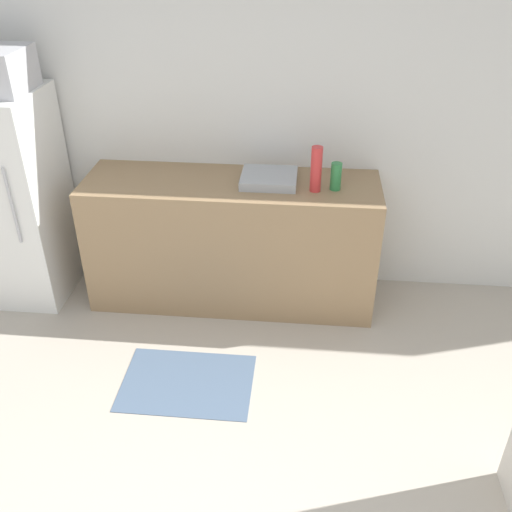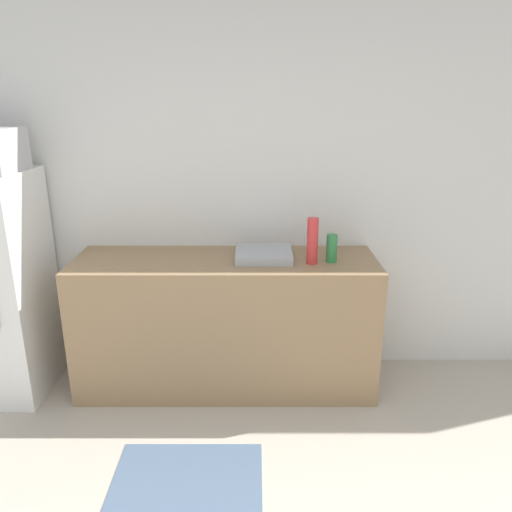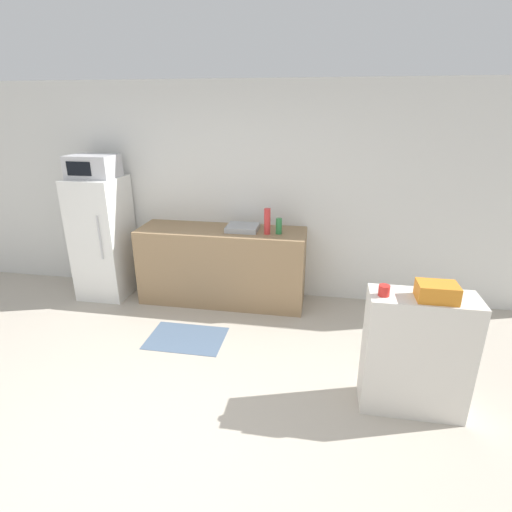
{
  "view_description": "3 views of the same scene",
  "coord_description": "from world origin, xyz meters",
  "px_view_note": "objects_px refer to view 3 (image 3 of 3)",
  "views": [
    {
      "loc": [
        0.45,
        -1.12,
        2.52
      ],
      "look_at": [
        0.2,
        1.49,
        0.89
      ],
      "focal_mm": 40.0,
      "sensor_mm": 36.0,
      "label": 1
    },
    {
      "loc": [
        0.15,
        -0.76,
        1.97
      ],
      "look_at": [
        0.15,
        1.94,
        1.09
      ],
      "focal_mm": 35.0,
      "sensor_mm": 36.0,
      "label": 2
    },
    {
      "loc": [
        1.14,
        -2.07,
        2.3
      ],
      "look_at": [
        0.49,
        1.64,
        0.89
      ],
      "focal_mm": 28.0,
      "sensor_mm": 36.0,
      "label": 3
    }
  ],
  "objects_px": {
    "bottle_short": "(279,226)",
    "basket": "(437,292)",
    "bottle_tall": "(267,221)",
    "refrigerator": "(103,238)",
    "microwave": "(93,166)",
    "jar": "(384,290)"
  },
  "relations": [
    {
      "from": "jar",
      "to": "microwave",
      "type": "bearing_deg",
      "value": 153.2
    },
    {
      "from": "refrigerator",
      "to": "bottle_tall",
      "type": "height_order",
      "value": "refrigerator"
    },
    {
      "from": "bottle_tall",
      "to": "bottle_short",
      "type": "distance_m",
      "value": 0.15
    },
    {
      "from": "bottle_tall",
      "to": "basket",
      "type": "xyz_separation_m",
      "value": [
        1.46,
        -1.59,
        -0.02
      ]
    },
    {
      "from": "bottle_short",
      "to": "refrigerator",
      "type": "bearing_deg",
      "value": 179.94
    },
    {
      "from": "jar",
      "to": "bottle_short",
      "type": "bearing_deg",
      "value": 121.01
    },
    {
      "from": "microwave",
      "to": "bottle_tall",
      "type": "relative_size",
      "value": 1.79
    },
    {
      "from": "bottle_tall",
      "to": "jar",
      "type": "distance_m",
      "value": 1.92
    },
    {
      "from": "microwave",
      "to": "bottle_tall",
      "type": "height_order",
      "value": "microwave"
    },
    {
      "from": "bottle_short",
      "to": "basket",
      "type": "bearing_deg",
      "value": -50.59
    },
    {
      "from": "bottle_tall",
      "to": "basket",
      "type": "relative_size",
      "value": 1.07
    },
    {
      "from": "refrigerator",
      "to": "bottle_short",
      "type": "height_order",
      "value": "refrigerator"
    },
    {
      "from": "refrigerator",
      "to": "basket",
      "type": "height_order",
      "value": "refrigerator"
    },
    {
      "from": "bottle_short",
      "to": "bottle_tall",
      "type": "bearing_deg",
      "value": -166.12
    },
    {
      "from": "bottle_tall",
      "to": "basket",
      "type": "height_order",
      "value": "bottle_tall"
    },
    {
      "from": "basket",
      "to": "jar",
      "type": "relative_size",
      "value": 3.37
    },
    {
      "from": "bottle_tall",
      "to": "bottle_short",
      "type": "xyz_separation_m",
      "value": [
        0.13,
        0.03,
        -0.06
      ]
    },
    {
      "from": "refrigerator",
      "to": "basket",
      "type": "distance_m",
      "value": 3.91
    },
    {
      "from": "microwave",
      "to": "bottle_short",
      "type": "bearing_deg",
      "value": -0.03
    },
    {
      "from": "bottle_short",
      "to": "basket",
      "type": "xyz_separation_m",
      "value": [
        1.33,
        -1.62,
        0.04
      ]
    },
    {
      "from": "refrigerator",
      "to": "microwave",
      "type": "distance_m",
      "value": 0.89
    },
    {
      "from": "microwave",
      "to": "bottle_short",
      "type": "relative_size",
      "value": 2.94
    }
  ]
}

